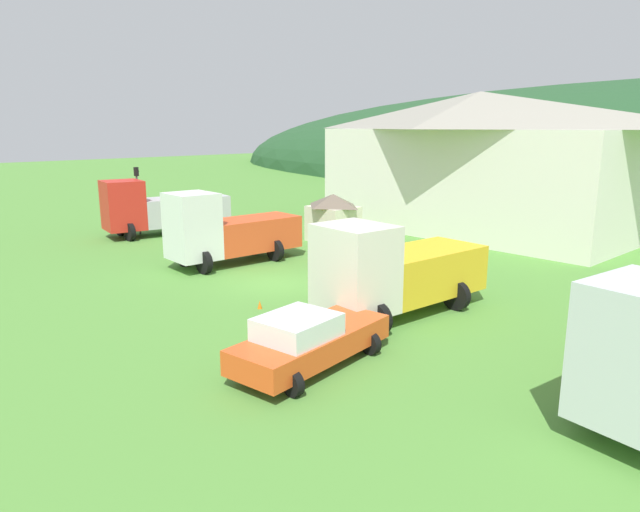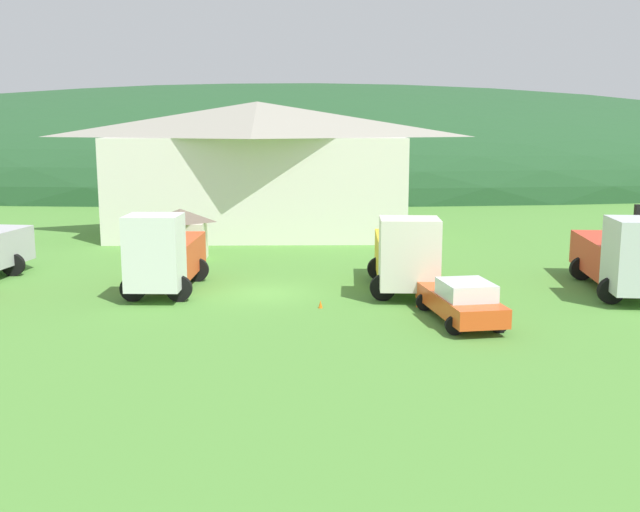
{
  "view_description": "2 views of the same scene",
  "coord_description": "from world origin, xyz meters",
  "px_view_note": "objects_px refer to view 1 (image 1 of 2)",
  "views": [
    {
      "loc": [
        19.08,
        -14.97,
        6.72
      ],
      "look_at": [
        0.7,
        1.99,
        1.03
      ],
      "focal_mm": 32.23,
      "sensor_mm": 36.0,
      "label": 1
    },
    {
      "loc": [
        1.83,
        -31.96,
        7.43
      ],
      "look_at": [
        2.45,
        1.32,
        1.44
      ],
      "focal_mm": 41.6,
      "sensor_mm": 36.0,
      "label": 2
    }
  ],
  "objects_px": {
    "depot_building": "(477,161)",
    "heavy_rig_white": "(225,230)",
    "crane_truck_red": "(158,208)",
    "heavy_rig_striped": "(393,270)",
    "traffic_cone_near_pickup": "(336,336)",
    "play_shed_cream": "(333,217)",
    "service_pickup_orange": "(309,340)",
    "traffic_light_west": "(138,193)",
    "traffic_cone_mid_row": "(260,309)"
  },
  "relations": [
    {
      "from": "depot_building",
      "to": "heavy_rig_white",
      "type": "xyz_separation_m",
      "value": [
        -3.1,
        -17.12,
        -2.83
      ]
    },
    {
      "from": "crane_truck_red",
      "to": "heavy_rig_striped",
      "type": "bearing_deg",
      "value": 95.26
    },
    {
      "from": "heavy_rig_striped",
      "to": "traffic_cone_near_pickup",
      "type": "height_order",
      "value": "heavy_rig_striped"
    },
    {
      "from": "play_shed_cream",
      "to": "heavy_rig_white",
      "type": "bearing_deg",
      "value": -85.64
    },
    {
      "from": "service_pickup_orange",
      "to": "play_shed_cream",
      "type": "bearing_deg",
      "value": -144.71
    },
    {
      "from": "traffic_cone_near_pickup",
      "to": "play_shed_cream",
      "type": "bearing_deg",
      "value": 136.41
    },
    {
      "from": "traffic_light_west",
      "to": "traffic_cone_near_pickup",
      "type": "relative_size",
      "value": 7.0
    },
    {
      "from": "traffic_cone_near_pickup",
      "to": "traffic_cone_mid_row",
      "type": "height_order",
      "value": "traffic_cone_mid_row"
    },
    {
      "from": "heavy_rig_striped",
      "to": "traffic_cone_mid_row",
      "type": "distance_m",
      "value": 5.2
    },
    {
      "from": "play_shed_cream",
      "to": "heavy_rig_white",
      "type": "height_order",
      "value": "heavy_rig_white"
    },
    {
      "from": "heavy_rig_white",
      "to": "service_pickup_orange",
      "type": "xyz_separation_m",
      "value": [
        12.11,
        -5.24,
        -0.89
      ]
    },
    {
      "from": "depot_building",
      "to": "traffic_cone_near_pickup",
      "type": "relative_size",
      "value": 33.76
    },
    {
      "from": "depot_building",
      "to": "service_pickup_orange",
      "type": "bearing_deg",
      "value": -68.04
    },
    {
      "from": "crane_truck_red",
      "to": "traffic_cone_near_pickup",
      "type": "distance_m",
      "value": 20.91
    },
    {
      "from": "depot_building",
      "to": "crane_truck_red",
      "type": "relative_size",
      "value": 2.57
    },
    {
      "from": "heavy_rig_striped",
      "to": "traffic_cone_mid_row",
      "type": "bearing_deg",
      "value": -48.3
    },
    {
      "from": "traffic_light_west",
      "to": "traffic_cone_mid_row",
      "type": "xyz_separation_m",
      "value": [
        17.42,
        -3.62,
        -2.58
      ]
    },
    {
      "from": "service_pickup_orange",
      "to": "heavy_rig_striped",
      "type": "bearing_deg",
      "value": -173.55
    },
    {
      "from": "heavy_rig_striped",
      "to": "traffic_light_west",
      "type": "bearing_deg",
      "value": -88.27
    },
    {
      "from": "play_shed_cream",
      "to": "traffic_light_west",
      "type": "relative_size",
      "value": 0.68
    },
    {
      "from": "heavy_rig_striped",
      "to": "service_pickup_orange",
      "type": "bearing_deg",
      "value": 18.28
    },
    {
      "from": "depot_building",
      "to": "service_pickup_orange",
      "type": "xyz_separation_m",
      "value": [
        9.01,
        -22.36,
        -3.71
      ]
    },
    {
      "from": "play_shed_cream",
      "to": "heavy_rig_striped",
      "type": "height_order",
      "value": "heavy_rig_striped"
    },
    {
      "from": "service_pickup_orange",
      "to": "traffic_cone_near_pickup",
      "type": "height_order",
      "value": "service_pickup_orange"
    },
    {
      "from": "service_pickup_orange",
      "to": "traffic_cone_near_pickup",
      "type": "bearing_deg",
      "value": -159.98
    },
    {
      "from": "play_shed_cream",
      "to": "traffic_cone_mid_row",
      "type": "bearing_deg",
      "value": -55.92
    },
    {
      "from": "crane_truck_red",
      "to": "traffic_cone_near_pickup",
      "type": "xyz_separation_m",
      "value": [
        20.39,
        -4.31,
        -1.68
      ]
    },
    {
      "from": "depot_building",
      "to": "crane_truck_red",
      "type": "height_order",
      "value": "depot_building"
    },
    {
      "from": "traffic_cone_mid_row",
      "to": "crane_truck_red",
      "type": "bearing_deg",
      "value": 164.9
    },
    {
      "from": "heavy_rig_white",
      "to": "traffic_light_west",
      "type": "relative_size",
      "value": 1.61
    },
    {
      "from": "depot_building",
      "to": "crane_truck_red",
      "type": "distance_m",
      "value": 20.38
    },
    {
      "from": "heavy_rig_white",
      "to": "heavy_rig_striped",
      "type": "xyz_separation_m",
      "value": [
        10.69,
        0.04,
        -0.03
      ]
    },
    {
      "from": "heavy_rig_striped",
      "to": "service_pickup_orange",
      "type": "relative_size",
      "value": 1.29
    },
    {
      "from": "heavy_rig_white",
      "to": "traffic_cone_near_pickup",
      "type": "bearing_deg",
      "value": 77.45
    },
    {
      "from": "depot_building",
      "to": "traffic_cone_mid_row",
      "type": "height_order",
      "value": "depot_building"
    },
    {
      "from": "crane_truck_red",
      "to": "heavy_rig_white",
      "type": "relative_size",
      "value": 1.17
    },
    {
      "from": "play_shed_cream",
      "to": "service_pickup_orange",
      "type": "distance_m",
      "value": 18.36
    },
    {
      "from": "crane_truck_red",
      "to": "heavy_rig_white",
      "type": "bearing_deg",
      "value": 90.75
    },
    {
      "from": "service_pickup_orange",
      "to": "traffic_cone_mid_row",
      "type": "xyz_separation_m",
      "value": [
        -5.27,
        2.22,
        -0.83
      ]
    },
    {
      "from": "depot_building",
      "to": "traffic_cone_mid_row",
      "type": "xyz_separation_m",
      "value": [
        3.74,
        -20.14,
        -4.54
      ]
    },
    {
      "from": "depot_building",
      "to": "heavy_rig_striped",
      "type": "bearing_deg",
      "value": -66.02
    },
    {
      "from": "play_shed_cream",
      "to": "traffic_cone_near_pickup",
      "type": "xyz_separation_m",
      "value": [
        11.45,
        -10.9,
        -1.45
      ]
    },
    {
      "from": "crane_truck_red",
      "to": "heavy_rig_white",
      "type": "height_order",
      "value": "heavy_rig_white"
    },
    {
      "from": "heavy_rig_white",
      "to": "traffic_cone_mid_row",
      "type": "bearing_deg",
      "value": 68.65
    },
    {
      "from": "traffic_cone_mid_row",
      "to": "heavy_rig_white",
      "type": "bearing_deg",
      "value": 156.18
    },
    {
      "from": "crane_truck_red",
      "to": "heavy_rig_striped",
      "type": "xyz_separation_m",
      "value": [
        20.24,
        -1.36,
        0.01
      ]
    },
    {
      "from": "heavy_rig_white",
      "to": "heavy_rig_striped",
      "type": "relative_size",
      "value": 0.97
    },
    {
      "from": "depot_building",
      "to": "traffic_cone_mid_row",
      "type": "distance_m",
      "value": 20.98
    },
    {
      "from": "traffic_cone_near_pickup",
      "to": "traffic_cone_mid_row",
      "type": "bearing_deg",
      "value": -178.43
    },
    {
      "from": "heavy_rig_white",
      "to": "traffic_cone_near_pickup",
      "type": "relative_size",
      "value": 11.27
    }
  ]
}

